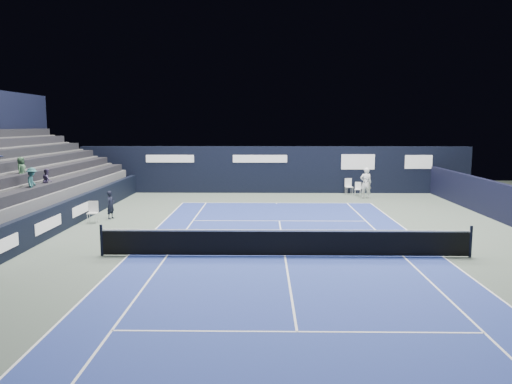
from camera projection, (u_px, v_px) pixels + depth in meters
The scene contains 13 objects.
ground at pixel (283, 243), 19.33m from camera, with size 48.00×48.00×0.00m, color #48564C.
court_surface at pixel (285, 256), 17.34m from camera, with size 10.97×23.77×0.01m, color navy.
enclosure_wall_right at pixel (507, 204), 23.01m from camera, with size 0.30×22.00×1.80m, color black.
folding_chair_back_a at pixel (358, 188), 32.21m from camera, with size 0.47×0.46×0.87m.
folding_chair_back_b at pixel (349, 185), 32.83m from camera, with size 0.51×0.50×1.04m.
line_judge_chair at pixel (93, 211), 23.23m from camera, with size 0.48×0.46×1.01m.
line_judge at pixel (111, 205), 24.19m from camera, with size 0.50×0.33×1.36m, color black.
court_markings at pixel (285, 256), 17.34m from camera, with size 11.03×23.83×0.00m.
tennis_net at pixel (285, 242), 17.28m from camera, with size 12.90×0.10×1.10m.
back_sponsor_wall at pixel (275, 170), 33.49m from camera, with size 26.00×0.63×3.10m.
side_barrier_left at pixel (77, 210), 23.33m from camera, with size 0.33×22.00×1.20m.
spectator_stand at pixel (6, 178), 24.21m from camera, with size 6.00×18.00×6.40m.
tennis_player at pixel (366, 183), 30.94m from camera, with size 0.71×0.85×1.92m.
Camera 1 is at (-0.74, -16.90, 4.54)m, focal length 35.00 mm.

